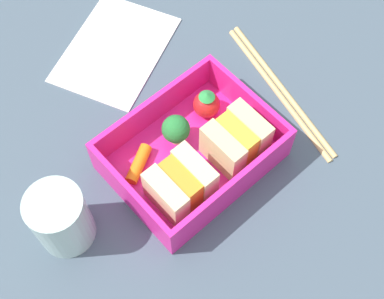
# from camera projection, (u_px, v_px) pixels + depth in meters

# --- Properties ---
(ground_plane) EXTENTS (1.20, 1.20, 0.02)m
(ground_plane) POSITION_uv_depth(u_px,v_px,m) (192.00, 165.00, 0.62)
(ground_plane) COLOR #425260
(bento_tray) EXTENTS (0.18, 0.14, 0.01)m
(bento_tray) POSITION_uv_depth(u_px,v_px,m) (192.00, 158.00, 0.60)
(bento_tray) COLOR #E9218D
(bento_tray) RESTS_ON ground_plane
(bento_rim) EXTENTS (0.18, 0.14, 0.04)m
(bento_rim) POSITION_uv_depth(u_px,v_px,m) (192.00, 147.00, 0.58)
(bento_rim) COLOR #E9218D
(bento_rim) RESTS_ON bento_tray
(sandwich_left) EXTENTS (0.06, 0.05, 0.05)m
(sandwich_left) POSITION_uv_depth(u_px,v_px,m) (236.00, 140.00, 0.58)
(sandwich_left) COLOR #D8BD89
(sandwich_left) RESTS_ON bento_tray
(sandwich_center_left) EXTENTS (0.06, 0.05, 0.05)m
(sandwich_center_left) POSITION_uv_depth(u_px,v_px,m) (180.00, 185.00, 0.55)
(sandwich_center_left) COLOR beige
(sandwich_center_left) RESTS_ON bento_tray
(strawberry_far_left) EXTENTS (0.03, 0.03, 0.04)m
(strawberry_far_left) POSITION_uv_depth(u_px,v_px,m) (207.00, 104.00, 0.61)
(strawberry_far_left) COLOR red
(strawberry_far_left) RESTS_ON bento_tray
(broccoli_floret) EXTENTS (0.03, 0.03, 0.04)m
(broccoli_floret) POSITION_uv_depth(u_px,v_px,m) (177.00, 129.00, 0.59)
(broccoli_floret) COLOR #95CB69
(broccoli_floret) RESTS_ON bento_tray
(carrot_stick_far_left) EXTENTS (0.05, 0.03, 0.01)m
(carrot_stick_far_left) POSITION_uv_depth(u_px,v_px,m) (139.00, 164.00, 0.59)
(carrot_stick_far_left) COLOR orange
(carrot_stick_far_left) RESTS_ON bento_tray
(chopstick_pair) EXTENTS (0.06, 0.22, 0.01)m
(chopstick_pair) POSITION_uv_depth(u_px,v_px,m) (281.00, 89.00, 0.65)
(chopstick_pair) COLOR tan
(chopstick_pair) RESTS_ON ground_plane
(drinking_glass) EXTENTS (0.06, 0.06, 0.08)m
(drinking_glass) POSITION_uv_depth(u_px,v_px,m) (61.00, 219.00, 0.53)
(drinking_glass) COLOR silver
(drinking_glass) RESTS_ON ground_plane
(folded_napkin) EXTENTS (0.19, 0.17, 0.00)m
(folded_napkin) POSITION_uv_depth(u_px,v_px,m) (115.00, 49.00, 0.68)
(folded_napkin) COLOR white
(folded_napkin) RESTS_ON ground_plane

